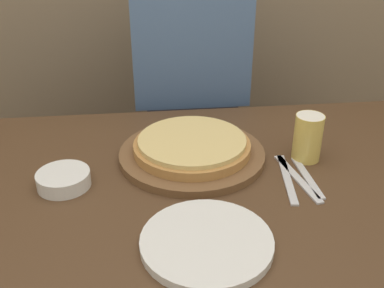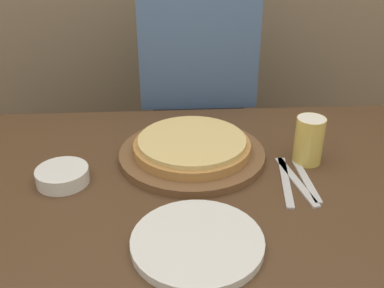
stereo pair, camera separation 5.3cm
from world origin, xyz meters
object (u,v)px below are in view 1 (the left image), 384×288
object	(u,v)px
dinner_plate	(207,242)
spoon	(307,177)
dinner_knife	(297,178)
diner_person	(190,111)
beer_glass	(308,136)
side_bowl	(64,179)
fork	(287,179)
pizza_on_board	(192,149)

from	to	relation	value
dinner_plate	spoon	bearing A→B (deg)	37.72
dinner_knife	diner_person	bearing A→B (deg)	108.17
beer_glass	dinner_plate	distance (m)	0.43
spoon	diner_person	xyz separation A→B (m)	(-0.22, 0.59, -0.07)
side_bowl	diner_person	world-z (taller)	diner_person
beer_glass	side_bowl	bearing A→B (deg)	-174.16
fork	diner_person	xyz separation A→B (m)	(-0.17, 0.59, -0.07)
fork	spoon	world-z (taller)	same
dinner_plate	diner_person	distance (m)	0.81
pizza_on_board	fork	xyz separation A→B (m)	(0.21, -0.13, -0.02)
spoon	dinner_knife	bearing A→B (deg)	180.00
beer_glass	spoon	size ratio (longest dim) A/B	0.66
dinner_plate	diner_person	xyz separation A→B (m)	(0.06, 0.80, -0.08)
dinner_knife	diner_person	distance (m)	0.63
side_bowl	fork	world-z (taller)	side_bowl
beer_glass	diner_person	xyz separation A→B (m)	(-0.25, 0.50, -0.14)
beer_glass	spoon	distance (m)	0.12
side_bowl	pizza_on_board	bearing A→B (deg)	17.56
dinner_knife	fork	bearing A→B (deg)	180.00
beer_glass	side_bowl	xyz separation A→B (m)	(-0.60, -0.06, -0.05)
dinner_plate	pizza_on_board	bearing A→B (deg)	88.26
diner_person	side_bowl	bearing A→B (deg)	-122.52
dinner_knife	side_bowl	bearing A→B (deg)	176.72
side_bowl	spoon	size ratio (longest dim) A/B	0.67
beer_glass	fork	size ratio (longest dim) A/B	0.56
spoon	dinner_plate	bearing A→B (deg)	-142.28
beer_glass	spoon	bearing A→B (deg)	-105.87
pizza_on_board	spoon	distance (m)	0.30
side_bowl	diner_person	xyz separation A→B (m)	(0.36, 0.56, -0.09)
beer_glass	side_bowl	world-z (taller)	beer_glass
dinner_plate	fork	world-z (taller)	dinner_plate
pizza_on_board	diner_person	distance (m)	0.47
fork	diner_person	size ratio (longest dim) A/B	0.17
dinner_knife	spoon	xyz separation A→B (m)	(0.03, 0.00, 0.00)
dinner_plate	dinner_knife	xyz separation A→B (m)	(0.25, 0.21, -0.01)
dinner_plate	side_bowl	xyz separation A→B (m)	(-0.30, 0.24, 0.01)
pizza_on_board	diner_person	bearing A→B (deg)	84.39
diner_person	pizza_on_board	bearing A→B (deg)	-95.61
pizza_on_board	beer_glass	distance (m)	0.30
fork	spoon	bearing A→B (deg)	0.00
side_bowl	diner_person	bearing A→B (deg)	57.48
diner_person	dinner_knife	bearing A→B (deg)	-71.83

